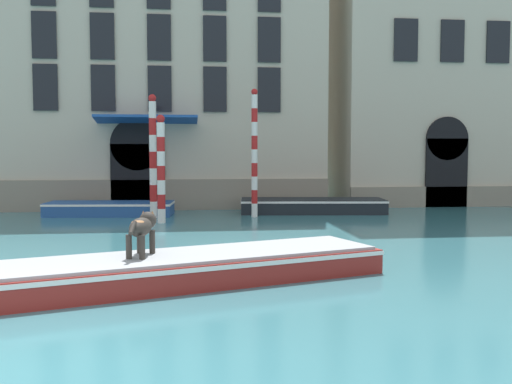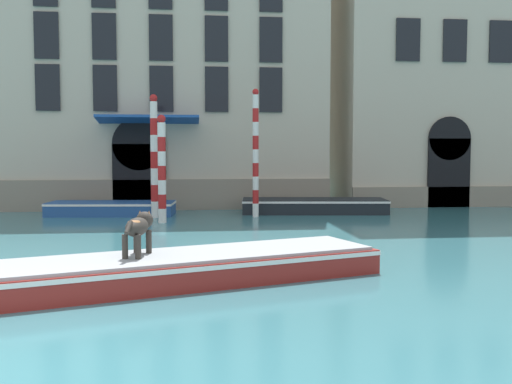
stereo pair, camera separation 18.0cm
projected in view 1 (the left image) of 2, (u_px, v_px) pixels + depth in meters
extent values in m
plane|color=teal|center=(15.00, 370.00, 6.73)|extent=(120.00, 120.00, 0.00)
cube|color=#BCB29E|center=(162.00, 53.00, 26.87)|extent=(13.87, 6.00, 13.63)
cube|color=gray|center=(161.00, 195.00, 24.30)|extent=(13.87, 0.16, 1.25)
cube|color=black|center=(138.00, 177.00, 24.13)|extent=(2.14, 0.14, 2.69)
cylinder|color=black|center=(137.00, 144.00, 24.03)|extent=(2.14, 0.14, 2.14)
cube|color=black|center=(45.00, 87.00, 23.47)|extent=(0.94, 0.10, 1.82)
cube|color=black|center=(103.00, 88.00, 23.74)|extent=(0.94, 0.10, 1.82)
cube|color=black|center=(160.00, 89.00, 24.00)|extent=(0.94, 0.10, 1.82)
cube|color=black|center=(215.00, 89.00, 24.26)|extent=(0.94, 0.10, 1.82)
cube|color=black|center=(269.00, 90.00, 24.52)|extent=(0.94, 0.10, 1.82)
cube|color=black|center=(44.00, 35.00, 23.33)|extent=(0.94, 0.10, 1.82)
cube|color=black|center=(102.00, 36.00, 23.59)|extent=(0.94, 0.10, 1.82)
cube|color=black|center=(159.00, 38.00, 23.85)|extent=(0.94, 0.10, 1.82)
cube|color=black|center=(215.00, 39.00, 24.12)|extent=(0.94, 0.10, 1.82)
cube|color=black|center=(269.00, 40.00, 24.38)|extent=(0.94, 0.10, 1.82)
cube|color=#1E4C99|center=(147.00, 119.00, 23.38)|extent=(3.97, 1.40, 0.29)
cube|color=#BCB29E|center=(466.00, 13.00, 28.41)|extent=(12.79, 6.00, 17.92)
cube|color=gray|center=(494.00, 196.00, 26.00)|extent=(12.79, 0.16, 0.88)
cube|color=black|center=(446.00, 173.00, 25.66)|extent=(1.86, 0.14, 2.94)
cylinder|color=black|center=(447.00, 138.00, 25.56)|extent=(1.86, 0.14, 1.86)
cube|color=black|center=(406.00, 40.00, 25.06)|extent=(1.03, 0.10, 1.77)
cube|color=black|center=(452.00, 41.00, 25.30)|extent=(1.03, 0.10, 1.77)
cube|color=black|center=(498.00, 42.00, 25.54)|extent=(1.03, 0.10, 1.77)
cube|color=maroon|center=(163.00, 272.00, 10.95)|extent=(8.67, 4.50, 0.48)
cube|color=white|center=(163.00, 262.00, 10.94)|extent=(8.71, 4.53, 0.08)
cube|color=#9EA3A8|center=(163.00, 257.00, 10.93)|extent=(8.38, 4.27, 0.06)
cylinder|color=#332D28|center=(140.00, 242.00, 11.21)|extent=(0.11, 0.11, 0.44)
cylinder|color=#332D28|center=(152.00, 242.00, 11.18)|extent=(0.11, 0.11, 0.44)
cylinder|color=#332D28|center=(129.00, 247.00, 10.60)|extent=(0.11, 0.11, 0.44)
cylinder|color=#332D28|center=(142.00, 247.00, 10.57)|extent=(0.11, 0.11, 0.44)
ellipsoid|color=#332D28|center=(141.00, 227.00, 10.87)|extent=(0.53, 0.87, 0.35)
ellipsoid|color=#AD7042|center=(138.00, 223.00, 10.74)|extent=(0.32, 0.40, 0.12)
sphere|color=#332D28|center=(148.00, 220.00, 11.30)|extent=(0.32, 0.32, 0.32)
cone|color=#AD7042|center=(143.00, 214.00, 11.31)|extent=(0.10, 0.10, 0.13)
cone|color=#AD7042|center=(152.00, 214.00, 11.28)|extent=(0.10, 0.10, 0.13)
cylinder|color=#332D28|center=(133.00, 228.00, 10.42)|extent=(0.14, 0.30, 0.23)
cube|color=#234C8C|center=(110.00, 209.00, 22.46)|extent=(4.78, 2.02, 0.50)
cube|color=white|center=(110.00, 204.00, 22.45)|extent=(4.82, 2.05, 0.08)
cube|color=#8C7251|center=(110.00, 209.00, 22.46)|extent=(2.66, 1.43, 0.45)
cube|color=black|center=(312.00, 206.00, 23.35)|extent=(5.71, 2.42, 0.54)
cube|color=white|center=(313.00, 200.00, 23.33)|extent=(5.75, 2.46, 0.08)
cube|color=#B2B7BC|center=(312.00, 207.00, 23.35)|extent=(3.18, 1.70, 0.49)
cylinder|color=white|center=(162.00, 216.00, 20.16)|extent=(0.27, 0.27, 0.48)
cylinder|color=#B21E1E|center=(161.00, 202.00, 20.12)|extent=(0.27, 0.27, 0.48)
cylinder|color=white|center=(161.00, 187.00, 20.09)|extent=(0.27, 0.27, 0.48)
cylinder|color=#B21E1E|center=(161.00, 173.00, 20.05)|extent=(0.27, 0.27, 0.48)
cylinder|color=white|center=(161.00, 159.00, 20.02)|extent=(0.27, 0.27, 0.48)
cylinder|color=#B21E1E|center=(161.00, 144.00, 19.98)|extent=(0.27, 0.27, 0.48)
cylinder|color=white|center=(161.00, 130.00, 19.95)|extent=(0.27, 0.27, 0.48)
sphere|color=#B21E1E|center=(160.00, 119.00, 19.92)|extent=(0.28, 0.28, 0.28)
cylinder|color=white|center=(254.00, 210.00, 21.95)|extent=(0.22, 0.22, 0.49)
cylinder|color=#B21E1E|center=(254.00, 197.00, 21.91)|extent=(0.22, 0.22, 0.49)
cylinder|color=white|center=(254.00, 183.00, 21.87)|extent=(0.22, 0.22, 0.49)
cylinder|color=#B21E1E|center=(254.00, 170.00, 21.84)|extent=(0.22, 0.22, 0.49)
cylinder|color=white|center=(254.00, 156.00, 21.80)|extent=(0.22, 0.22, 0.49)
cylinder|color=#B21E1E|center=(254.00, 143.00, 21.77)|extent=(0.22, 0.22, 0.49)
cylinder|color=white|center=(254.00, 129.00, 21.73)|extent=(0.22, 0.22, 0.49)
cylinder|color=#B21E1E|center=(254.00, 115.00, 21.70)|extent=(0.22, 0.22, 0.49)
cylinder|color=white|center=(254.00, 101.00, 21.66)|extent=(0.22, 0.22, 0.49)
sphere|color=#B21E1E|center=(254.00, 92.00, 21.64)|extent=(0.23, 0.23, 0.23)
cylinder|color=white|center=(154.00, 210.00, 21.60)|extent=(0.26, 0.26, 0.60)
cylinder|color=#B21E1E|center=(153.00, 193.00, 21.56)|extent=(0.26, 0.26, 0.60)
cylinder|color=white|center=(153.00, 177.00, 21.52)|extent=(0.26, 0.26, 0.60)
cylinder|color=#B21E1E|center=(153.00, 160.00, 21.48)|extent=(0.26, 0.26, 0.60)
cylinder|color=white|center=(153.00, 143.00, 21.43)|extent=(0.26, 0.26, 0.60)
cylinder|color=#B21E1E|center=(153.00, 127.00, 21.39)|extent=(0.26, 0.26, 0.60)
cylinder|color=white|center=(152.00, 110.00, 21.35)|extent=(0.26, 0.26, 0.60)
sphere|color=#B21E1E|center=(152.00, 98.00, 21.32)|extent=(0.27, 0.27, 0.27)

